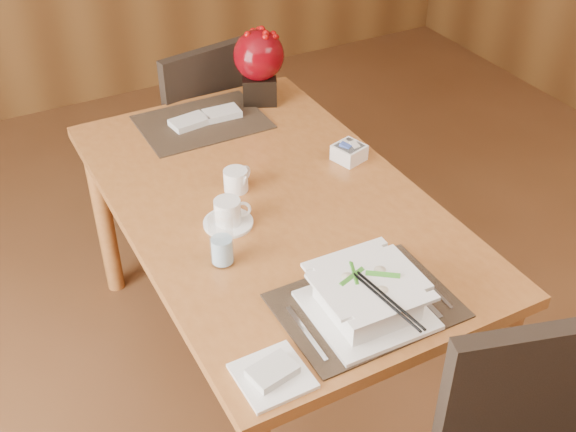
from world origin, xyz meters
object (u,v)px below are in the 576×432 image
berry_decor (259,62)px  far_chair (198,129)px  dining_table (271,223)px  water_glass (221,241)px  creamer_jug (236,180)px  sugar_caddy (349,153)px  soup_setting (367,297)px  bread_plate (273,376)px  coffee_cup (228,214)px

berry_decor → far_chair: 0.52m
dining_table → water_glass: (-0.26, -0.21, 0.17)m
creamer_jug → sugar_caddy: (0.41, -0.01, -0.01)m
dining_table → soup_setting: soup_setting is taller
soup_setting → bread_plate: bearing=-164.6°
berry_decor → bread_plate: (-0.59, -1.26, -0.15)m
dining_table → far_chair: bearing=83.1°
berry_decor → far_chair: (-0.16, 0.30, -0.39)m
water_glass → berry_decor: bearing=57.7°
soup_setting → sugar_caddy: (0.35, 0.65, -0.03)m
coffee_cup → bread_plate: bearing=-104.5°
soup_setting → sugar_caddy: soup_setting is taller
bread_plate → far_chair: far_chair is taller
coffee_cup → bread_plate: size_ratio=0.92×
dining_table → berry_decor: size_ratio=5.32×
sugar_caddy → berry_decor: bearing=98.1°
berry_decor → far_chair: berry_decor is taller
berry_decor → far_chair: bearing=117.7°
dining_table → creamer_jug: size_ratio=15.07×
coffee_cup → dining_table: bearing=19.1°
dining_table → soup_setting: 0.59m
dining_table → coffee_cup: size_ratio=10.02×
water_glass → berry_decor: 0.98m
far_chair → creamer_jug: bearing=67.3°
coffee_cup → water_glass: (-0.09, -0.15, 0.04)m
soup_setting → water_glass: 0.43m
sugar_caddy → bread_plate: sugar_caddy is taller
bread_plate → creamer_jug: bearing=71.4°
water_glass → creamer_jug: (0.18, 0.31, -0.04)m
dining_table → sugar_caddy: (0.34, 0.08, 0.12)m
dining_table → coffee_cup: 0.22m
water_glass → creamer_jug: water_glass is taller
bread_plate → soup_setting: bearing=14.0°
water_glass → sugar_caddy: 0.67m
far_chair → dining_table: bearing=73.1°
creamer_jug → berry_decor: (0.34, 0.51, 0.12)m
creamer_jug → far_chair: bearing=52.6°
dining_table → water_glass: bearing=-140.2°
water_glass → creamer_jug: 0.36m
dining_table → water_glass: size_ratio=9.75×
water_glass → bread_plate: bearing=-98.7°
coffee_cup → far_chair: far_chair is taller
water_glass → sugar_caddy: bearing=26.3°
dining_table → bread_plate: (-0.32, -0.65, 0.10)m
soup_setting → coffee_cup: 0.54m
coffee_cup → water_glass: 0.18m
sugar_caddy → soup_setting: bearing=-118.5°
soup_setting → water_glass: bearing=125.4°
far_chair → sugar_caddy: bearing=95.6°
sugar_caddy → water_glass: bearing=-153.7°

